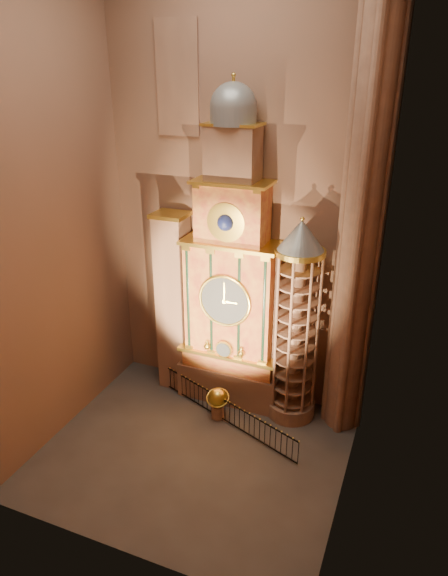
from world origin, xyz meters
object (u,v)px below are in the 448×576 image
at_px(iron_railing, 225,411).
at_px(celestial_globe, 218,401).
at_px(astronomical_clock, 232,287).
at_px(portrait_tower, 174,303).
at_px(stair_turret, 296,325).

bearing_deg(iron_railing, celestial_globe, 159.95).
relative_size(astronomical_clock, iron_railing, 1.93).
bearing_deg(portrait_tower, celestial_globe, -31.45).
distance_m(portrait_tower, celestial_globe, 5.77).
height_order(portrait_tower, iron_railing, portrait_tower).
bearing_deg(astronomical_clock, celestial_globe, -88.34).
distance_m(astronomical_clock, stair_turret, 3.78).
xyz_separation_m(portrait_tower, iron_railing, (3.95, -2.29, -4.45)).
relative_size(celestial_globe, iron_railing, 0.20).
xyz_separation_m(celestial_globe, iron_railing, (0.49, -0.18, -0.35)).
bearing_deg(portrait_tower, astronomical_clock, -0.29).
distance_m(celestial_globe, iron_railing, 0.62).
bearing_deg(celestial_globe, portrait_tower, 148.55).
xyz_separation_m(astronomical_clock, iron_railing, (0.55, -2.28, -5.97)).
height_order(astronomical_clock, stair_turret, astronomical_clock).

